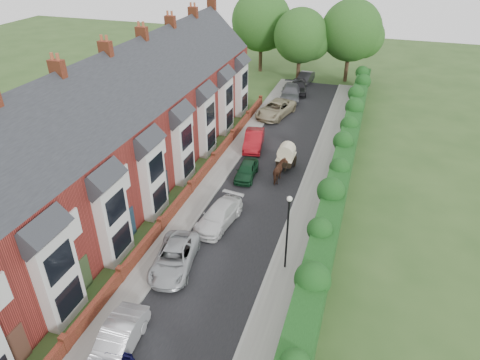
# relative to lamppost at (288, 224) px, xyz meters

# --- Properties ---
(ground) EXTENTS (140.00, 140.00, 0.00)m
(ground) POSITION_rel_lamppost_xyz_m (-3.40, -4.00, -3.30)
(ground) COLOR #2D4C1E
(ground) RESTS_ON ground
(road) EXTENTS (6.00, 58.00, 0.02)m
(road) POSITION_rel_lamppost_xyz_m (-3.90, 7.00, -3.29)
(road) COLOR black
(road) RESTS_ON ground
(pavement_hedge_side) EXTENTS (2.20, 58.00, 0.12)m
(pavement_hedge_side) POSITION_rel_lamppost_xyz_m (0.20, 7.00, -3.24)
(pavement_hedge_side) COLOR gray
(pavement_hedge_side) RESTS_ON ground
(pavement_house_side) EXTENTS (1.70, 58.00, 0.12)m
(pavement_house_side) POSITION_rel_lamppost_xyz_m (-7.75, 7.00, -3.24)
(pavement_house_side) COLOR gray
(pavement_house_side) RESTS_ON ground
(kerb_hedge_side) EXTENTS (0.18, 58.00, 0.13)m
(kerb_hedge_side) POSITION_rel_lamppost_xyz_m (-0.85, 7.00, -3.23)
(kerb_hedge_side) COLOR #989893
(kerb_hedge_side) RESTS_ON ground
(kerb_house_side) EXTENTS (0.18, 58.00, 0.13)m
(kerb_house_side) POSITION_rel_lamppost_xyz_m (-6.95, 7.00, -3.23)
(kerb_house_side) COLOR #989893
(kerb_house_side) RESTS_ON ground
(hedge) EXTENTS (2.10, 58.00, 2.85)m
(hedge) POSITION_rel_lamppost_xyz_m (2.00, 7.00, -1.70)
(hedge) COLOR black
(hedge) RESTS_ON ground
(terrace_row) EXTENTS (9.05, 40.50, 11.50)m
(terrace_row) POSITION_rel_lamppost_xyz_m (-14.27, 5.98, 1.18)
(terrace_row) COLOR maroon
(terrace_row) RESTS_ON ground
(garden_wall_row) EXTENTS (0.35, 40.35, 1.10)m
(garden_wall_row) POSITION_rel_lamppost_xyz_m (-8.75, 6.00, -2.84)
(garden_wall_row) COLOR brown
(garden_wall_row) RESTS_ON ground
(lamppost) EXTENTS (0.32, 0.32, 5.16)m
(lamppost) POSITION_rel_lamppost_xyz_m (0.00, 0.00, 0.00)
(lamppost) COLOR black
(lamppost) RESTS_ON ground
(tree_far_left) EXTENTS (7.14, 6.80, 9.29)m
(tree_far_left) POSITION_rel_lamppost_xyz_m (-6.05, 36.08, 2.41)
(tree_far_left) COLOR #332316
(tree_far_left) RESTS_ON ground
(tree_far_right) EXTENTS (7.98, 7.60, 10.31)m
(tree_far_right) POSITION_rel_lamppost_xyz_m (-0.01, 38.08, 3.02)
(tree_far_right) COLOR #332316
(tree_far_right) RESTS_ON ground
(tree_far_back) EXTENTS (8.40, 8.00, 10.82)m
(tree_far_back) POSITION_rel_lamppost_xyz_m (-11.99, 39.08, 3.32)
(tree_far_back) COLOR #332316
(tree_far_back) RESTS_ON ground
(car_silver_a) EXTENTS (1.89, 4.49, 1.44)m
(car_silver_a) POSITION_rel_lamppost_xyz_m (-6.35, -8.20, -2.58)
(car_silver_a) COLOR #B0AFB4
(car_silver_a) RESTS_ON ground
(car_silver_b) EXTENTS (3.06, 5.19, 1.36)m
(car_silver_b) POSITION_rel_lamppost_xyz_m (-6.36, -1.89, -2.62)
(car_silver_b) COLOR #A9ADB1
(car_silver_b) RESTS_ON ground
(car_white) EXTENTS (2.57, 4.96, 1.37)m
(car_white) POSITION_rel_lamppost_xyz_m (-5.33, 3.00, -2.61)
(car_white) COLOR silver
(car_white) RESTS_ON ground
(car_green) EXTENTS (1.77, 3.84, 1.27)m
(car_green) POSITION_rel_lamppost_xyz_m (-5.41, 9.72, -2.66)
(car_green) COLOR #0F341B
(car_green) RESTS_ON ground
(car_red) EXTENTS (2.39, 4.82, 1.52)m
(car_red) POSITION_rel_lamppost_xyz_m (-6.40, 15.21, -2.54)
(car_red) COLOR maroon
(car_red) RESTS_ON ground
(car_beige) EXTENTS (3.90, 6.18, 1.59)m
(car_beige) POSITION_rel_lamppost_xyz_m (-6.30, 23.26, -2.50)
(car_beige) COLOR tan
(car_beige) RESTS_ON ground
(car_grey) EXTENTS (2.95, 5.74, 1.59)m
(car_grey) POSITION_rel_lamppost_xyz_m (-5.88, 29.00, -2.50)
(car_grey) COLOR #4C4E53
(car_grey) RESTS_ON ground
(car_black) EXTENTS (2.66, 4.98, 1.61)m
(car_black) POSITION_rel_lamppost_xyz_m (-5.38, 31.45, -2.49)
(car_black) COLOR black
(car_black) RESTS_ON ground
(horse) EXTENTS (0.99, 2.08, 1.73)m
(horse) POSITION_rel_lamppost_xyz_m (-2.68, 9.93, -2.43)
(horse) COLOR #4E2C1C
(horse) RESTS_ON ground
(horse_cart) EXTENTS (1.45, 3.20, 2.31)m
(horse_cart) POSITION_rel_lamppost_xyz_m (-2.68, 12.14, -1.98)
(horse_cart) COLOR black
(horse_cart) RESTS_ON ground
(car_extra_far) EXTENTS (1.92, 4.48, 1.44)m
(car_extra_far) POSITION_rel_lamppost_xyz_m (-5.30, 35.37, -2.58)
(car_extra_far) COLOR black
(car_extra_far) RESTS_ON ground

